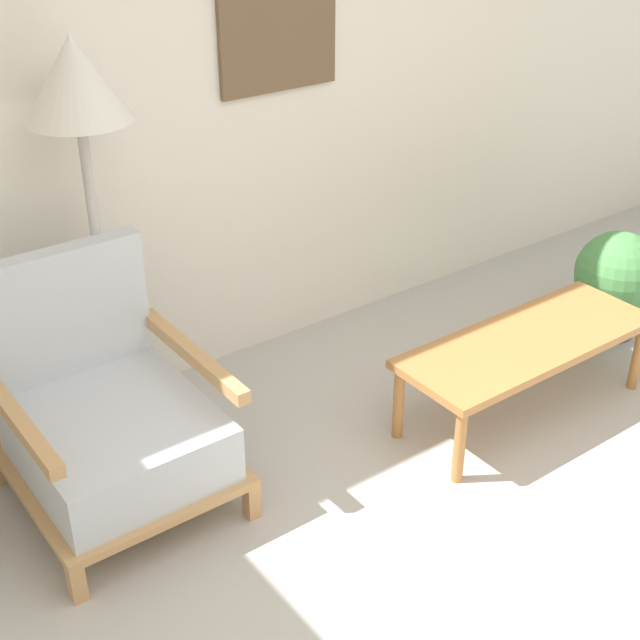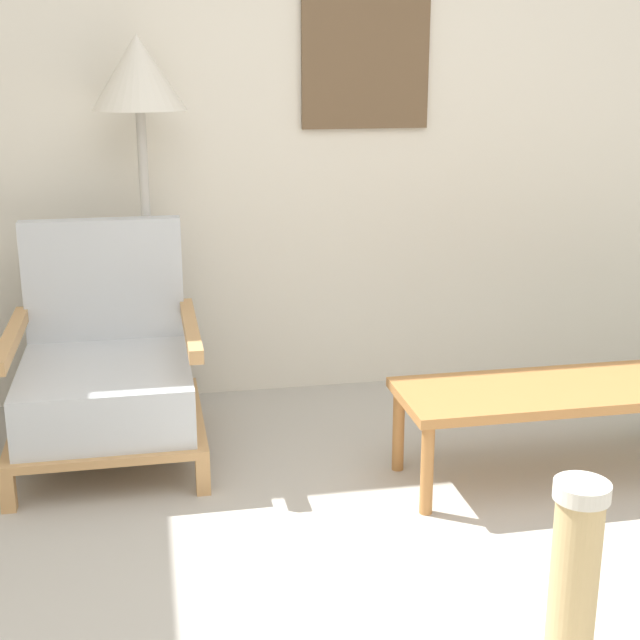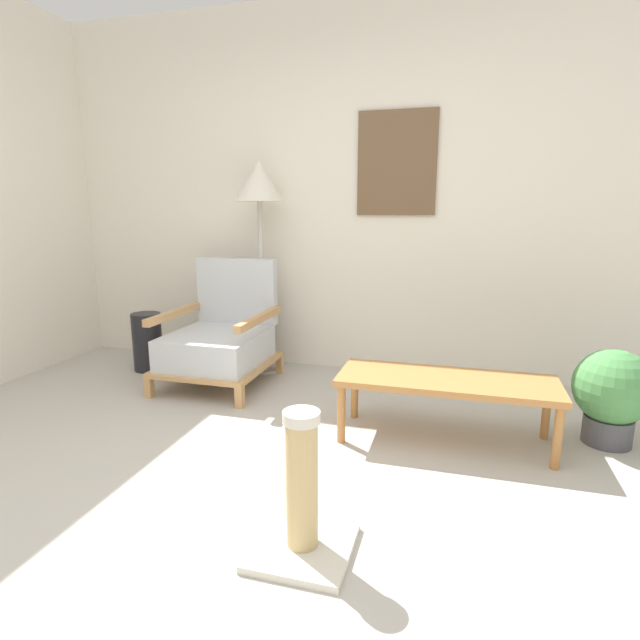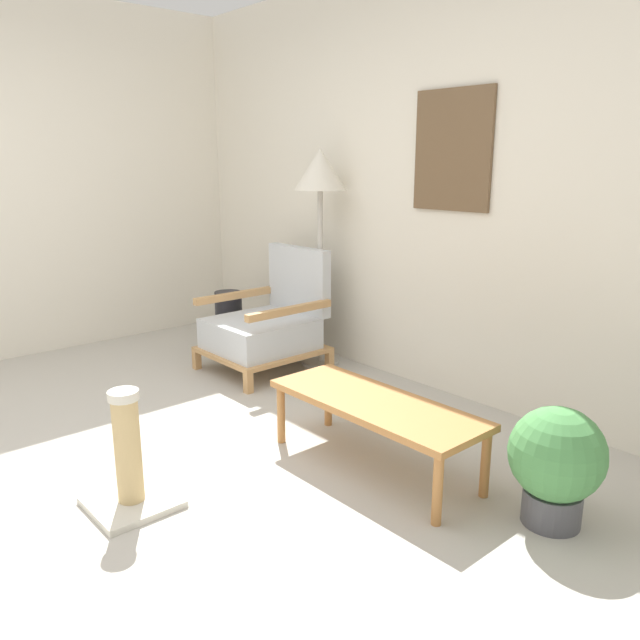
% 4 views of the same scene
% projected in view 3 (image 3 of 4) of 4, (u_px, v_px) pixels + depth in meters
% --- Properties ---
extents(ground_plane, '(14.00, 14.00, 0.00)m').
position_uv_depth(ground_plane, '(200.00, 565.00, 1.75)').
color(ground_plane, '#B7B2A8').
extents(wall_back, '(8.00, 0.09, 2.70)m').
position_uv_depth(wall_back, '(351.00, 193.00, 3.71)').
color(wall_back, silver).
rests_on(wall_back, ground_plane).
extents(armchair, '(0.71, 0.77, 0.87)m').
position_uv_depth(armchair, '(221.00, 338.00, 3.56)').
color(armchair, tan).
rests_on(armchair, ground_plane).
extents(floor_lamp, '(0.37, 0.37, 1.58)m').
position_uv_depth(floor_lamp, '(259.00, 195.00, 3.63)').
color(floor_lamp, '#B7B2A8').
rests_on(floor_lamp, ground_plane).
extents(coffee_table, '(1.14, 0.42, 0.36)m').
position_uv_depth(coffee_table, '(446.00, 385.00, 2.65)').
color(coffee_table, '#B2753D').
rests_on(coffee_table, ground_plane).
extents(vase, '(0.22, 0.22, 0.45)m').
position_uv_depth(vase, '(147.00, 342.00, 3.88)').
color(vase, black).
rests_on(vase, ground_plane).
extents(potted_plant, '(0.40, 0.40, 0.52)m').
position_uv_depth(potted_plant, '(612.00, 392.00, 2.62)').
color(potted_plant, '#4C4C51').
rests_on(potted_plant, ground_plane).
extents(scratching_post, '(0.36, 0.36, 0.54)m').
position_uv_depth(scratching_post, '(302.00, 503.00, 1.79)').
color(scratching_post, beige).
rests_on(scratching_post, ground_plane).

